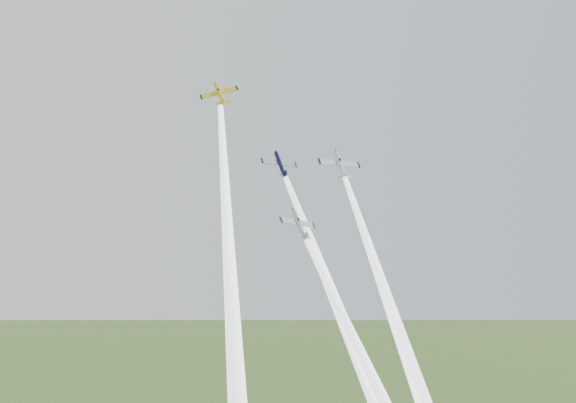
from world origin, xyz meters
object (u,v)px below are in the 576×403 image
object	(u,v)px
plane_navy	(280,164)
plane_silver_right	(340,165)
plane_silver_low	(299,224)
plane_yellow	(220,94)

from	to	relation	value
plane_navy	plane_silver_right	world-z (taller)	plane_silver_right
plane_silver_right	plane_silver_low	distance (m)	20.10
plane_yellow	plane_navy	xyz separation A→B (m)	(11.51, 1.27, -11.04)
plane_navy	plane_silver_right	bearing A→B (deg)	-8.86
plane_yellow	plane_navy	world-z (taller)	plane_yellow
plane_yellow	plane_silver_right	distance (m)	25.40
plane_silver_right	plane_navy	bearing A→B (deg)	-178.96
plane_navy	plane_silver_low	bearing A→B (deg)	-104.07
plane_yellow	plane_silver_right	size ratio (longest dim) A/B	0.80
plane_silver_low	plane_silver_right	bearing A→B (deg)	23.87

